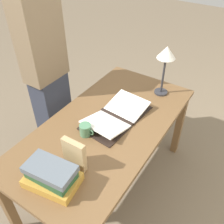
% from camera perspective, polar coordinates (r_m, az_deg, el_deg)
% --- Properties ---
extents(ground_plane, '(12.00, 12.00, 0.00)m').
position_cam_1_polar(ground_plane, '(2.38, -1.04, -16.15)').
color(ground_plane, '#70604C').
extents(reading_desk, '(1.55, 0.79, 0.74)m').
position_cam_1_polar(reading_desk, '(1.88, -1.27, -4.85)').
color(reading_desk, brown).
rests_on(reading_desk, ground_plane).
extents(open_book, '(0.57, 0.35, 0.07)m').
position_cam_1_polar(open_book, '(1.87, 1.05, -0.89)').
color(open_book, black).
rests_on(open_book, reading_desk).
extents(book_stack_tall, '(0.25, 0.33, 0.15)m').
position_cam_1_polar(book_stack_tall, '(1.47, -13.65, -13.95)').
color(book_stack_tall, '#BC8933').
rests_on(book_stack_tall, reading_desk).
extents(book_standing_upright, '(0.04, 0.15, 0.21)m').
position_cam_1_polar(book_standing_upright, '(1.50, -8.58, -9.54)').
color(book_standing_upright, tan).
rests_on(book_standing_upright, reading_desk).
extents(reading_lamp, '(0.15, 0.15, 0.42)m').
position_cam_1_polar(reading_lamp, '(2.01, 12.25, 12.17)').
color(reading_lamp, '#2D2D33').
rests_on(reading_lamp, reading_desk).
extents(coffee_mug, '(0.08, 0.11, 0.09)m').
position_cam_1_polar(coffee_mug, '(1.73, -6.06, -4.09)').
color(coffee_mug, '#4C7F5B').
rests_on(coffee_mug, reading_desk).
extents(person_reader, '(0.36, 0.22, 1.74)m').
position_cam_1_polar(person_reader, '(2.23, -14.69, 8.46)').
color(person_reader, '#2D3342').
rests_on(person_reader, ground_plane).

